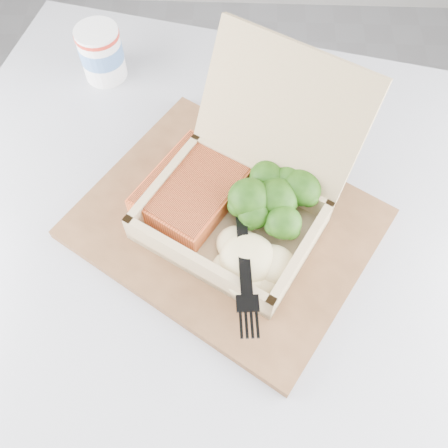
{
  "coord_description": "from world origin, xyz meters",
  "views": [
    {
      "loc": [
        -0.26,
        0.21,
        1.29
      ],
      "look_at": [
        -0.27,
        0.5,
        0.79
      ],
      "focal_mm": 40.0,
      "sensor_mm": 36.0,
      "label": 1
    }
  ],
  "objects_px": {
    "cafe_table": "(222,326)",
    "paper_cup": "(101,52)",
    "serving_tray": "(226,224)",
    "takeout_container": "(247,187)"
  },
  "relations": [
    {
      "from": "cafe_table",
      "to": "serving_tray",
      "type": "distance_m",
      "value": 0.21
    },
    {
      "from": "serving_tray",
      "to": "cafe_table",
      "type": "bearing_deg",
      "value": -93.59
    },
    {
      "from": "cafe_table",
      "to": "serving_tray",
      "type": "relative_size",
      "value": 2.94
    },
    {
      "from": "takeout_container",
      "to": "cafe_table",
      "type": "bearing_deg",
      "value": -77.92
    },
    {
      "from": "serving_tray",
      "to": "paper_cup",
      "type": "xyz_separation_m",
      "value": [
        -0.19,
        0.26,
        0.04
      ]
    },
    {
      "from": "cafe_table",
      "to": "paper_cup",
      "type": "bearing_deg",
      "value": 119.93
    },
    {
      "from": "serving_tray",
      "to": "paper_cup",
      "type": "bearing_deg",
      "value": 126.31
    },
    {
      "from": "takeout_container",
      "to": "paper_cup",
      "type": "distance_m",
      "value": 0.32
    },
    {
      "from": "cafe_table",
      "to": "paper_cup",
      "type": "distance_m",
      "value": 0.45
    },
    {
      "from": "cafe_table",
      "to": "takeout_container",
      "type": "bearing_deg",
      "value": 72.55
    }
  ]
}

